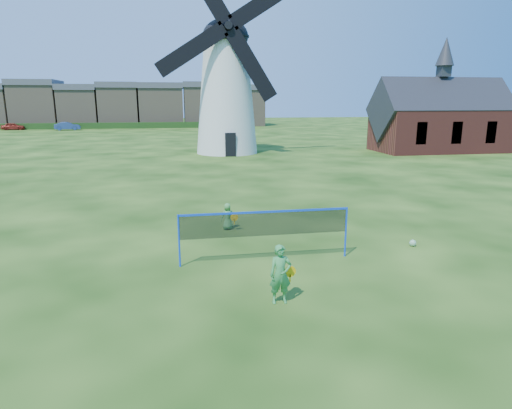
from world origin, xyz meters
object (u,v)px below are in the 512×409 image
Objects in this scene: badminton_net at (265,224)px; player_boy at (228,216)px; player_girl at (280,274)px; play_ball at (413,243)px; car_left at (13,126)px; car_right at (67,126)px; windmill at (226,88)px; chapel at (439,120)px.

badminton_net is 3.64m from player_boy.
player_girl is 6.47× the size of play_ball.
car_left is 0.87× the size of car_right.
player_boy reaches higher than play_ball.
windmill is 48.70m from car_left.
car_right is at bearing 111.56° from play_ball.
car_left is (-33.62, 64.81, 0.47)m from play_ball.
windmill is 19.96m from chapel.
windmill is 75.64× the size of play_ball.
play_ball is (-16.58, -25.23, -2.77)m from chapel.
windmill is 28.19m from badminton_net.
windmill reaches higher than car_right.
car_right is (-21.84, 35.82, -5.12)m from windmill.
car_right is at bearing 107.35° from badminton_net.
player_boy is (-2.69, -24.23, -5.27)m from windmill.
car_left is at bearing 113.63° from badminton_net.
badminton_net is 3.55× the size of player_girl.
car_left is (-28.57, 65.31, -0.56)m from badminton_net.
player_boy is at bearing 95.81° from player_girl.
play_ball is 0.06× the size of car_right.
car_left is (-27.85, 61.80, 0.09)m from player_boy.
badminton_net reaches higher than player_boy.
badminton_net reaches higher than car_left.
car_left is (-28.39, 68.06, -0.13)m from player_girl.
player_girl is at bearing -93.78° from badminton_net.
play_ball is (5.05, 0.50, -1.03)m from badminton_net.
play_ball is (3.07, -27.24, -5.66)m from windmill.
badminton_net is at bearing -164.08° from car_left.
chapel is at bearing 49.96° from badminton_net.
chapel is at bearing 56.69° from play_ball.
player_girl is at bearing -165.07° from car_left.
badminton_net is 66.59m from car_right.
car_right reaches higher than car_left.
player_boy is at bearing -135.15° from chapel.
play_ball is at bearing -123.31° from chapel.
windmill reaches higher than chapel.
player_girl reaches higher than player_boy.
player_girl is 6.29m from player_boy.
car_right is (-19.86, 63.56, -0.49)m from badminton_net.
windmill is at bearing 86.88° from player_girl.
player_girl is 0.42× the size of car_left.
chapel is at bearing -140.06° from player_boy.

